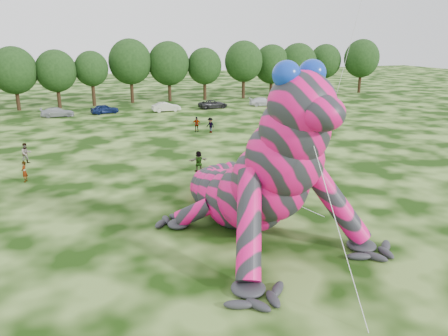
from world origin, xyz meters
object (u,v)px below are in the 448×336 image
at_px(spectator_1, 26,153).
at_px(tree_16, 325,68).
at_px(tree_14, 271,70).
at_px(tree_7, 15,79).
at_px(tree_12, 205,74).
at_px(car_5, 166,107).
at_px(tree_17, 361,66).
at_px(car_6, 213,104).
at_px(tree_13, 244,70).
at_px(tree_9, 92,79).
at_px(spectator_5, 199,161).
at_px(spectator_2, 210,125).
at_px(tree_15, 298,69).
at_px(car_3, 57,112).
at_px(tree_10, 131,71).
at_px(inflatable_gecko, 238,145).
at_px(tree_11, 169,72).
at_px(tree_8, 57,79).
at_px(spectator_3, 197,124).
at_px(spectator_0, 24,172).
at_px(car_4, 105,109).
at_px(car_7, 263,102).

bearing_deg(spectator_1, tree_16, 6.57).
bearing_deg(tree_14, tree_7, -177.48).
bearing_deg(tree_12, spectator_1, -129.84).
bearing_deg(car_5, tree_17, -79.19).
xyz_separation_m(tree_16, car_6, (-27.15, -11.08, -4.05)).
distance_m(tree_13, tree_14, 6.54).
bearing_deg(tree_7, tree_9, 2.78).
bearing_deg(spectator_5, spectator_2, -113.37).
xyz_separation_m(tree_15, spectator_2, (-26.31, -26.26, -3.93)).
xyz_separation_m(tree_9, tree_16, (44.38, 2.03, 0.35)).
bearing_deg(tree_7, car_3, -55.26).
bearing_deg(tree_14, tree_10, -179.68).
bearing_deg(inflatable_gecko, tree_16, 39.89).
relative_size(tree_15, car_6, 2.09).
bearing_deg(tree_16, tree_9, -177.39).
bearing_deg(tree_11, tree_8, -176.16).
relative_size(tree_7, tree_16, 1.01).
bearing_deg(car_6, car_3, 82.83).
relative_size(tree_7, spectator_3, 5.32).
distance_m(car_6, spectator_0, 38.37).
height_order(tree_14, tree_16, tree_14).
relative_size(tree_15, spectator_0, 5.86).
bearing_deg(tree_16, spectator_0, -142.88).
height_order(tree_8, car_4, tree_8).
xyz_separation_m(car_4, car_6, (16.40, -0.94, -0.03)).
bearing_deg(tree_16, spectator_1, -146.92).
bearing_deg(inflatable_gecko, car_7, 49.74).
bearing_deg(tree_10, inflatable_gecko, -92.20).
xyz_separation_m(tree_11, spectator_0, (-20.93, -38.62, -4.21)).
relative_size(tree_8, spectator_1, 4.76).
distance_m(car_4, spectator_3, 18.87).
bearing_deg(tree_11, tree_12, -4.18).
bearing_deg(tree_12, tree_15, 0.10).
xyz_separation_m(tree_10, spectator_1, (-14.69, -33.56, -4.31)).
relative_size(tree_10, spectator_1, 5.59).
distance_m(tree_17, car_5, 42.39).
distance_m(tree_13, car_5, 19.35).
relative_size(tree_15, car_5, 2.28).
relative_size(tree_7, spectator_0, 5.76).
relative_size(tree_7, car_3, 2.13).
bearing_deg(spectator_5, tree_7, -68.25).
relative_size(tree_8, car_6, 1.94).
bearing_deg(tree_13, spectator_3, -123.64).
bearing_deg(car_7, tree_17, -58.75).
bearing_deg(car_7, spectator_5, 158.10).
height_order(tree_14, spectator_2, tree_14).
bearing_deg(spectator_3, car_3, 155.62).
xyz_separation_m(tree_8, spectator_5, (10.61, -39.50, -3.59)).
bearing_deg(car_3, spectator_3, -137.09).
bearing_deg(tree_10, tree_15, -1.49).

